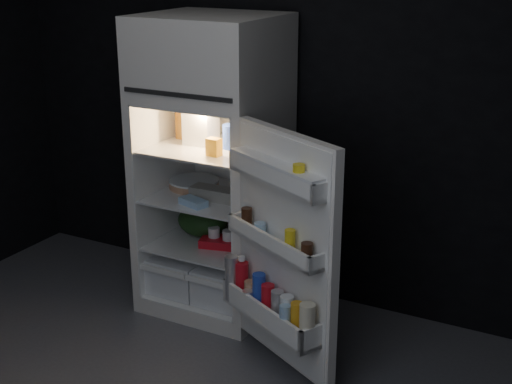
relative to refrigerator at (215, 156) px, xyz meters
The scene contains 16 objects.
wall_back 0.63m from the refrigerator, 49.77° to the left, with size 4.00×0.00×2.70m, color black.
refrigerator is the anchor object (origin of this frame).
fridge_door 0.94m from the refrigerator, 37.80° to the right, with size 0.73×0.50×1.22m.
milk_jug 0.21m from the refrigerator, 166.48° to the right, with size 0.17×0.17×0.24m, color white.
mayo_jar 0.20m from the refrigerator, 12.11° to the right, with size 0.10×0.10×0.14m, color #213FB5.
jam_jar 0.30m from the refrigerator, 12.14° to the right, with size 0.10×0.10×0.13m, color black.
amber_bottle 0.31m from the refrigerator, behind, with size 0.08×0.08×0.22m, color #B56B1D.
small_carton 0.26m from the refrigerator, 59.16° to the right, with size 0.08×0.06×0.10m, color orange.
egg_carton 0.23m from the refrigerator, 57.73° to the right, with size 0.30×0.11×0.07m, color gray.
pie 0.27m from the refrigerator, behind, with size 0.31×0.31×0.04m, color #A87958.
flat_package 0.33m from the refrigerator, 88.52° to the right, with size 0.17×0.09×0.04m, color #89B0D4.
wrapped_pkg 0.29m from the refrigerator, 24.81° to the left, with size 0.12×0.10×0.05m, color beige.
produce_bag 0.44m from the refrigerator, behind, with size 0.32×0.27×0.20m, color #193815.
yogurt_tray 0.52m from the refrigerator, 41.80° to the right, with size 0.26×0.14×0.05m, color red.
small_can_red 0.50m from the refrigerator, 41.84° to the left, with size 0.06×0.06×0.09m, color red.
small_can_silver 0.55m from the refrigerator, 28.29° to the left, with size 0.07×0.07×0.09m, color silver.
Camera 1 is at (1.81, -2.16, 2.14)m, focal length 50.00 mm.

